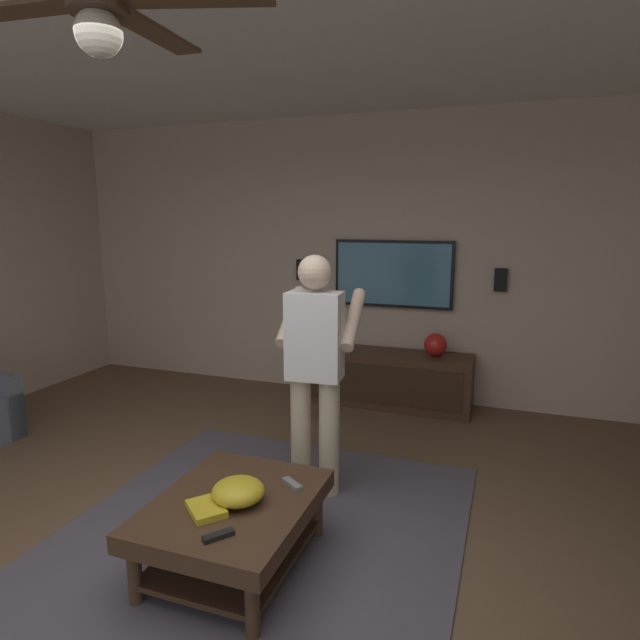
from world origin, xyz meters
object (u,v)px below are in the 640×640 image
(coffee_table, at_px, (234,517))
(remote_grey, at_px, (292,484))
(remote_black, at_px, (218,536))
(tv, at_px, (393,274))
(vase_round, at_px, (435,345))
(wall_speaker_right, at_px, (302,270))
(wall_speaker_left, at_px, (501,280))
(person_standing, at_px, (316,361))
(remote_white, at_px, (250,492))
(ceiling_fan, at_px, (98,11))
(media_console, at_px, (385,378))
(book, at_px, (206,509))
(bowl, at_px, (238,491))

(coffee_table, height_order, remote_grey, remote_grey)
(coffee_table, height_order, remote_black, remote_black)
(tv, relative_size, vase_round, 5.50)
(coffee_table, bearing_deg, wall_speaker_right, 14.88)
(remote_black, relative_size, wall_speaker_left, 0.68)
(person_standing, height_order, remote_black, person_standing)
(wall_speaker_right, bearing_deg, remote_grey, -159.53)
(remote_black, xyz_separation_m, wall_speaker_right, (3.39, 0.92, 0.91))
(wall_speaker_left, bearing_deg, remote_white, 158.58)
(ceiling_fan, bearing_deg, remote_black, -23.36)
(media_console, xyz_separation_m, vase_round, (0.02, -0.48, 0.39))
(coffee_table, bearing_deg, book, 157.48)
(tv, distance_m, vase_round, 0.84)
(remote_grey, relative_size, vase_round, 0.68)
(media_console, bearing_deg, person_standing, -1.78)
(coffee_table, xyz_separation_m, bowl, (-0.02, -0.04, 0.17))
(coffee_table, bearing_deg, remote_white, -35.42)
(vase_round, distance_m, wall_speaker_left, 0.87)
(remote_black, bearing_deg, tv, 36.74)
(remote_grey, bearing_deg, wall_speaker_right, 144.97)
(remote_black, bearing_deg, remote_white, 44.85)
(bowl, distance_m, wall_speaker_right, 3.30)
(book, bearing_deg, vase_round, 117.14)
(remote_white, distance_m, remote_black, 0.42)
(person_standing, height_order, remote_white, person_standing)
(tv, bearing_deg, coffee_table, -3.48)
(media_console, distance_m, remote_white, 2.72)
(coffee_table, height_order, wall_speaker_left, wall_speaker_left)
(wall_speaker_right, bearing_deg, tv, -90.76)
(media_console, bearing_deg, bowl, -2.91)
(coffee_table, xyz_separation_m, vase_round, (2.82, -0.67, 0.36))
(coffee_table, distance_m, vase_round, 2.92)
(tv, relative_size, remote_black, 8.06)
(vase_round, distance_m, ceiling_fan, 4.07)
(tv, xyz_separation_m, ceiling_fan, (-3.74, 0.24, 1.25))
(vase_round, bearing_deg, remote_black, 169.95)
(remote_white, distance_m, book, 0.27)
(coffee_table, bearing_deg, wall_speaker_left, -21.84)
(tv, distance_m, remote_white, 3.09)
(coffee_table, xyz_separation_m, media_console, (2.80, -0.18, -0.02))
(media_console, xyz_separation_m, remote_white, (-2.72, 0.13, 0.14))
(bowl, bearing_deg, tv, -2.68)
(book, height_order, ceiling_fan, ceiling_fan)
(remote_white, xyz_separation_m, remote_grey, (0.16, -0.18, 0.00))
(coffee_table, relative_size, vase_round, 4.55)
(media_console, height_order, remote_grey, media_console)
(bowl, distance_m, remote_white, 0.11)
(book, xyz_separation_m, wall_speaker_right, (3.21, 0.74, 0.90))
(coffee_table, relative_size, tv, 0.83)
(wall_speaker_right, bearing_deg, media_console, -104.31)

